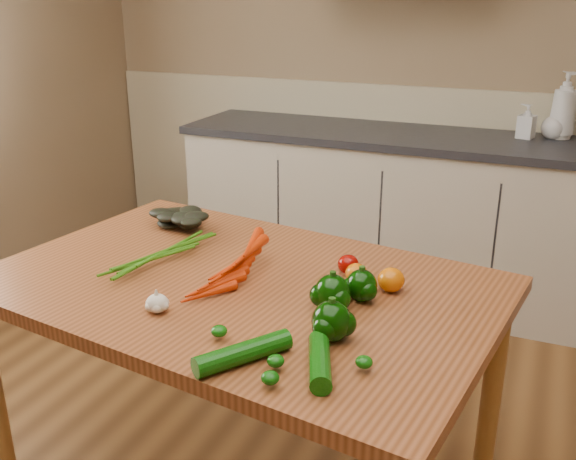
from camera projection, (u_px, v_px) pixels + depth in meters
The scene contains 17 objects.
room at pixel (230, 151), 1.46m from camera, with size 4.04×5.04×2.64m.
counter_run at pixel (448, 219), 3.40m from camera, with size 2.84×0.64×1.14m.
table at pixel (240, 307), 1.92m from camera, with size 1.59×1.15×0.79m.
soap_bottle_a at pixel (564, 105), 3.15m from camera, with size 0.13×0.13×0.33m, color silver.
soap_bottle_b at pixel (527, 121), 3.18m from camera, with size 0.08×0.08×0.17m, color silver.
soap_bottle_c at pixel (554, 123), 3.18m from camera, with size 0.12×0.12×0.16m, color silver.
carrot_bunch at pixel (210, 263), 1.92m from camera, with size 0.27×0.21×0.07m, color red, non-canonical shape.
leafy_greens at pixel (182, 215), 2.28m from camera, with size 0.21×0.19×0.11m, color black, non-canonical shape.
garlic_bulb at pixel (157, 303), 1.69m from camera, with size 0.06×0.06×0.05m, color silver.
pepper_a at pixel (332, 293), 1.70m from camera, with size 0.10×0.10×0.10m, color black.
pepper_b at pixel (361, 285), 1.75m from camera, with size 0.09×0.09×0.09m, color black.
pepper_c at pixel (331, 321), 1.55m from camera, with size 0.10×0.10×0.10m, color black.
tomato_a at pixel (348, 264), 1.93m from camera, with size 0.06×0.06×0.06m, color #7F0602.
tomato_b at pixel (356, 273), 1.86m from camera, with size 0.07×0.07×0.06m, color #D05C05.
tomato_c at pixel (391, 280), 1.81m from camera, with size 0.08×0.08×0.07m, color #D05C05.
zucchini_a at pixel (320, 361), 1.43m from camera, with size 0.05×0.05×0.20m, color #084407.
zucchini_b at pixel (243, 353), 1.46m from camera, with size 0.05×0.05×0.24m, color #084407.
Camera 1 is at (0.68, -1.09, 1.59)m, focal length 40.00 mm.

